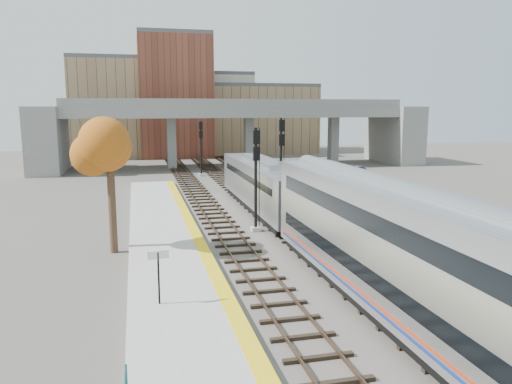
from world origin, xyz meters
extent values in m
plane|color=#47423D|center=(0.00, 0.00, 0.00)|extent=(160.00, 160.00, 0.00)
cube|color=#9E9E99|center=(-7.25, 0.00, 0.17)|extent=(4.50, 60.00, 0.35)
cube|color=yellow|center=(-5.35, 0.00, 0.35)|extent=(0.70, 60.00, 0.01)
cube|color=black|center=(-3.20, 12.50, 0.07)|extent=(2.50, 95.00, 0.14)
cube|color=brown|center=(-3.92, 12.50, 0.18)|extent=(0.07, 95.00, 0.14)
cube|color=brown|center=(-2.48, 12.50, 0.18)|extent=(0.07, 95.00, 0.14)
cube|color=black|center=(1.00, 12.50, 0.07)|extent=(2.50, 95.00, 0.14)
cube|color=brown|center=(0.28, 12.50, 0.18)|extent=(0.07, 95.00, 0.14)
cube|color=brown|center=(1.72, 12.50, 0.18)|extent=(0.07, 95.00, 0.14)
cube|color=black|center=(5.00, 12.50, 0.07)|extent=(2.50, 95.00, 0.14)
cube|color=brown|center=(4.28, 12.50, 0.18)|extent=(0.07, 95.00, 0.14)
cube|color=brown|center=(5.72, 12.50, 0.18)|extent=(0.07, 95.00, 0.14)
cube|color=slate|center=(5.00, 45.00, 7.75)|extent=(46.00, 10.00, 1.50)
cube|color=slate|center=(5.00, 40.20, 9.00)|extent=(46.00, 0.20, 1.00)
cube|color=slate|center=(5.00, 49.80, 9.00)|extent=(46.00, 0.20, 1.00)
cube|color=slate|center=(-12.00, 45.00, 3.50)|extent=(1.20, 1.60, 7.00)
cube|color=slate|center=(-4.00, 45.00, 3.50)|extent=(1.20, 1.60, 7.00)
cube|color=slate|center=(7.00, 45.00, 3.50)|extent=(1.20, 1.60, 7.00)
cube|color=slate|center=(20.00, 45.00, 3.50)|extent=(1.20, 1.60, 7.00)
cube|color=slate|center=(-20.00, 45.00, 4.25)|extent=(4.00, 12.00, 8.50)
cube|color=slate|center=(30.00, 45.00, 4.25)|extent=(4.00, 12.00, 8.50)
cube|color=#997C58|center=(-10.00, 65.00, 8.00)|extent=(18.00, 14.00, 16.00)
cube|color=#4C4C4F|center=(-10.00, 65.00, 16.30)|extent=(18.00, 14.00, 0.60)
cube|color=beige|center=(4.00, 70.00, 7.00)|extent=(16.00, 16.00, 14.00)
cube|color=#4C4C4F|center=(4.00, 70.00, 14.30)|extent=(16.00, 16.00, 0.60)
cube|color=brown|center=(-2.00, 62.00, 10.00)|extent=(12.00, 10.00, 20.00)
cube|color=#4C4C4F|center=(-2.00, 62.00, 20.30)|extent=(12.00, 10.00, 0.60)
cube|color=#997C58|center=(14.00, 68.00, 6.00)|extent=(20.00, 14.00, 12.00)
cube|color=#4C4C4F|center=(14.00, 68.00, 12.30)|extent=(20.00, 14.00, 0.60)
cube|color=black|center=(14.00, 28.00, 0.02)|extent=(14.00, 18.00, 0.04)
cube|color=#A8AAB2|center=(1.00, 13.27, 2.35)|extent=(3.00, 19.00, 3.20)
cube|color=black|center=(1.00, 22.79, 2.95)|extent=(2.20, 0.06, 1.10)
cube|color=black|center=(1.00, 13.27, 2.95)|extent=(3.02, 16.15, 0.50)
cube|color=black|center=(1.00, 13.27, 0.50)|extent=(2.70, 17.10, 0.50)
cube|color=#A8AAB2|center=(1.00, 13.27, 4.15)|extent=(1.60, 9.50, 0.40)
cube|color=#A8AAB2|center=(1.00, -9.33, 2.95)|extent=(3.00, 25.00, 4.60)
cube|color=black|center=(1.00, -9.33, 4.15)|extent=(3.02, 23.00, 0.75)
cube|color=black|center=(1.00, -9.33, 2.05)|extent=(3.02, 23.00, 0.65)
cube|color=#A12C13|center=(1.00, -9.33, 1.20)|extent=(3.03, 24.00, 0.12)
cube|color=navy|center=(1.00, -9.33, 1.00)|extent=(3.03, 24.00, 0.12)
cube|color=black|center=(1.00, -9.33, 0.45)|extent=(2.70, 23.75, 0.40)
cube|color=#9E9E99|center=(-1.10, 7.23, 0.15)|extent=(0.60, 0.60, 0.30)
cylinder|color=black|center=(-1.10, 7.23, 3.53)|extent=(0.20, 0.20, 7.05)
cube|color=black|center=(-1.10, 6.98, 6.45)|extent=(0.45, 0.18, 0.91)
cube|color=black|center=(-1.10, 6.98, 5.34)|extent=(0.45, 0.18, 0.91)
cube|color=#9E9E99|center=(3.00, 15.16, 0.15)|extent=(0.60, 0.60, 0.30)
cylinder|color=black|center=(3.00, 15.16, 3.76)|extent=(0.22, 0.22, 7.53)
cube|color=black|center=(3.00, 14.91, 6.88)|extent=(0.48, 0.18, 0.97)
cube|color=black|center=(3.00, 14.91, 5.70)|extent=(0.48, 0.18, 0.97)
cube|color=#9E9E99|center=(-1.10, 35.83, 0.15)|extent=(0.60, 0.60, 0.30)
cylinder|color=black|center=(-1.10, 35.83, 3.38)|extent=(0.19, 0.19, 6.77)
cube|color=black|center=(-1.10, 35.58, 6.19)|extent=(0.43, 0.18, 0.87)
cube|color=black|center=(-1.10, 35.58, 5.12)|extent=(0.43, 0.18, 0.87)
cylinder|color=black|center=(-8.19, -5.12, 1.45)|extent=(0.08, 0.08, 2.20)
cube|color=white|center=(-8.19, -5.12, 2.45)|extent=(0.89, 0.21, 0.35)
cylinder|color=#382619|center=(-10.34, 4.26, 2.95)|extent=(0.44, 0.44, 5.90)
ellipsoid|color=#C15F19|center=(-10.34, 4.26, 6.32)|extent=(3.60, 3.60, 4.21)
imported|color=#99999E|center=(11.38, 26.39, 0.66)|extent=(2.67, 3.93, 1.24)
imported|color=#99999E|center=(14.68, 29.94, 0.70)|extent=(1.88, 4.14, 1.32)
imported|color=#99999E|center=(18.36, 32.29, 0.58)|extent=(2.52, 4.03, 1.09)
camera|label=1|loc=(-8.91, -25.11, 8.38)|focal=35.00mm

